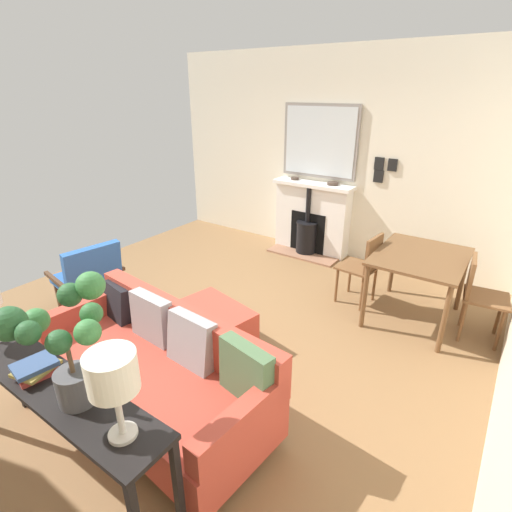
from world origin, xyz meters
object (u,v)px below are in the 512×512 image
object	(u,v)px
potted_plant	(62,337)
fireplace	(311,221)
ottoman	(209,324)
mantel_bowl_far	(333,183)
dining_chair_by_back_wall	(478,291)
table_lamp_far_end	(113,376)
dining_chair_near_fireplace	(365,264)
dining_table	(420,263)
console_table	(52,394)
sofa	(157,370)
armchair_accent	(89,274)
book_stack	(36,368)
mantel_bowl_near	(295,178)

from	to	relation	value
potted_plant	fireplace	bearing A→B (deg)	-169.61
ottoman	potted_plant	size ratio (longest dim) A/B	1.31
mantel_bowl_far	dining_chair_by_back_wall	distance (m)	2.45
table_lamp_far_end	dining_chair_near_fireplace	size ratio (longest dim) A/B	0.56
potted_plant	dining_chair_by_back_wall	bearing A→B (deg)	153.43
dining_table	console_table	bearing A→B (deg)	-21.82
dining_table	ottoman	bearing A→B (deg)	-42.60
sofa	dining_table	xyz separation A→B (m)	(-2.47, 1.28, 0.31)
table_lamp_far_end	console_table	bearing A→B (deg)	-90.00
sofa	armchair_accent	size ratio (longest dim) A/B	2.49
potted_plant	book_stack	world-z (taller)	potted_plant
fireplace	sofa	world-z (taller)	fireplace
fireplace	console_table	xyz separation A→B (m)	(4.30, 0.52, 0.20)
mantel_bowl_near	sofa	bearing A→B (deg)	13.51
table_lamp_far_end	book_stack	world-z (taller)	table_lamp_far_end
sofa	dining_chair_near_fireplace	size ratio (longest dim) A/B	2.43
mantel_bowl_far	armchair_accent	distance (m)	3.40
sofa	ottoman	size ratio (longest dim) A/B	2.38
sofa	dining_chair_by_back_wall	xyz separation A→B (m)	(-2.46, 1.85, 0.16)
ottoman	dining_table	world-z (taller)	dining_table
fireplace	ottoman	distance (m)	2.74
book_stack	dining_chair_by_back_wall	world-z (taller)	book_stack
armchair_accent	dining_table	world-z (taller)	armchair_accent
mantel_bowl_near	mantel_bowl_far	distance (m)	0.61
armchair_accent	table_lamp_far_end	bearing A→B (deg)	60.71
dining_table	dining_chair_near_fireplace	size ratio (longest dim) A/B	1.24
mantel_bowl_near	book_stack	distance (m)	4.42
dining_chair_by_back_wall	dining_table	bearing A→B (deg)	-90.87
sofa	dining_table	distance (m)	2.80
mantel_bowl_near	dining_table	world-z (taller)	mantel_bowl_near
fireplace	mantel_bowl_near	distance (m)	0.69
dining_table	mantel_bowl_far	bearing A→B (deg)	-126.24
mantel_bowl_near	console_table	bearing A→B (deg)	11.09
ottoman	sofa	bearing A→B (deg)	14.75
mantel_bowl_near	sofa	distance (m)	3.76
table_lamp_far_end	potted_plant	size ratio (longest dim) A/B	0.71
table_lamp_far_end	potted_plant	xyz separation A→B (m)	(-0.01, -0.41, 0.04)
fireplace	mantel_bowl_far	size ratio (longest dim) A/B	7.66
armchair_accent	potted_plant	distance (m)	2.46
sofa	mantel_bowl_far	bearing A→B (deg)	-176.04
console_table	dining_chair_near_fireplace	xyz separation A→B (m)	(-3.21, 0.72, -0.18)
book_stack	dining_chair_by_back_wall	distance (m)	3.78
mantel_bowl_far	dining_chair_by_back_wall	bearing A→B (deg)	61.77
ottoman	mantel_bowl_far	bearing A→B (deg)	-179.43
mantel_bowl_far	sofa	distance (m)	3.67
dining_chair_near_fireplace	ottoman	bearing A→B (deg)	-29.79
mantel_bowl_near	ottoman	size ratio (longest dim) A/B	0.14
console_table	armchair_accent	bearing A→B (deg)	-128.11
mantel_bowl_near	dining_chair_by_back_wall	xyz separation A→B (m)	(1.13, 2.71, -0.58)
table_lamp_far_end	potted_plant	distance (m)	0.41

